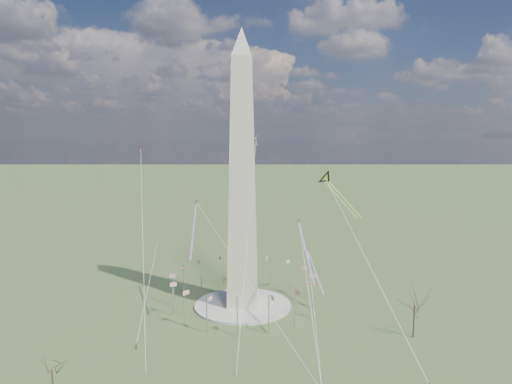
{
  "coord_description": "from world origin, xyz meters",
  "views": [
    {
      "loc": [
        11.26,
        -163.48,
        63.38
      ],
      "look_at": [
        4.94,
        0.0,
        43.04
      ],
      "focal_mm": 32.0,
      "sensor_mm": 36.0,
      "label": 1
    }
  ],
  "objects_px": {
    "washington_monument": "(242,178)",
    "person_west": "(136,346)",
    "tree_near": "(415,302)",
    "kite_delta_black": "(327,180)"
  },
  "relations": [
    {
      "from": "tree_near",
      "to": "washington_monument",
      "type": "bearing_deg",
      "value": 156.38
    },
    {
      "from": "washington_monument",
      "to": "tree_near",
      "type": "height_order",
      "value": "washington_monument"
    },
    {
      "from": "washington_monument",
      "to": "person_west",
      "type": "xyz_separation_m",
      "value": [
        -29.44,
        -35.69,
        -47.07
      ]
    },
    {
      "from": "washington_monument",
      "to": "tree_near",
      "type": "relative_size",
      "value": 6.24
    },
    {
      "from": "person_west",
      "to": "kite_delta_black",
      "type": "height_order",
      "value": "kite_delta_black"
    },
    {
      "from": "tree_near",
      "to": "person_west",
      "type": "bearing_deg",
      "value": -172.4
    },
    {
      "from": "tree_near",
      "to": "person_west",
      "type": "relative_size",
      "value": 9.06
    },
    {
      "from": "tree_near",
      "to": "person_west",
      "type": "height_order",
      "value": "tree_near"
    },
    {
      "from": "tree_near",
      "to": "person_west",
      "type": "distance_m",
      "value": 86.51
    },
    {
      "from": "person_west",
      "to": "kite_delta_black",
      "type": "xyz_separation_m",
      "value": [
        61.06,
        44.09,
        45.62
      ]
    }
  ]
}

